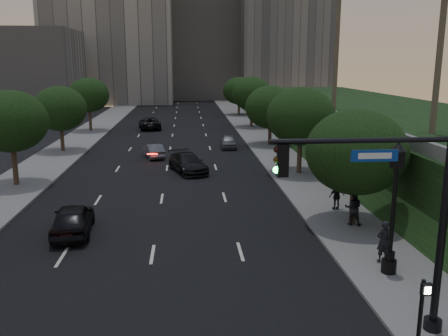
{
  "coord_description": "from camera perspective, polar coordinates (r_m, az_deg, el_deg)",
  "views": [
    {
      "loc": [
        1.61,
        -15.23,
        8.49
      ],
      "look_at": [
        3.38,
        6.63,
        3.6
      ],
      "focal_mm": 38.0,
      "sensor_mm": 36.0,
      "label": 1
    }
  ],
  "objects": [
    {
      "name": "sidewalk_left",
      "position": [
        47.51,
        -19.02,
        1.67
      ],
      "size": [
        4.5,
        140.0,
        0.15
      ],
      "primitive_type": "cube",
      "color": "slate",
      "rests_on": "ground"
    },
    {
      "name": "street_lamp",
      "position": [
        19.97,
        19.66,
        -5.24
      ],
      "size": [
        0.64,
        0.64,
        5.62
      ],
      "color": "black",
      "rests_on": "ground"
    },
    {
      "name": "traffic_signal_mast",
      "position": [
        15.46,
        21.3,
        -6.48
      ],
      "size": [
        5.68,
        0.56,
        7.0
      ],
      "color": "black",
      "rests_on": "ground"
    },
    {
      "name": "office_block_left",
      "position": [
        108.62,
        -13.43,
        16.2
      ],
      "size": [
        26.0,
        20.0,
        32.0
      ],
      "primitive_type": "cube",
      "color": "gray",
      "rests_on": "ground"
    },
    {
      "name": "tree_right_c",
      "position": [
        49.21,
        5.6,
        7.3
      ],
      "size": [
        5.2,
        5.2,
        6.24
      ],
      "color": "#38281C",
      "rests_on": "ground"
    },
    {
      "name": "tree_right_b",
      "position": [
        36.51,
        9.22,
        6.16
      ],
      "size": [
        5.2,
        5.2,
        6.74
      ],
      "color": "#38281C",
      "rests_on": "ground"
    },
    {
      "name": "pedestrian_c",
      "position": [
        28.2,
        13.42,
        -3.31
      ],
      "size": [
        0.98,
        0.54,
        1.59
      ],
      "primitive_type": "imported",
      "rotation": [
        0.0,
        0.0,
        3.31
      ],
      "color": "black",
      "rests_on": "sidewalk_right"
    },
    {
      "name": "tree_right_a",
      "position": [
        25.2,
        15.63,
        1.89
      ],
      "size": [
        5.2,
        5.2,
        6.24
      ],
      "color": "#38281C",
      "rests_on": "ground"
    },
    {
      "name": "parapet_wall",
      "position": [
        45.03,
        10.78,
        7.07
      ],
      "size": [
        0.35,
        90.0,
        0.7
      ],
      "primitive_type": "cube",
      "color": "slate",
      "rests_on": "embankment"
    },
    {
      "name": "office_block_mid",
      "position": [
        117.4,
        -2.58,
        14.76
      ],
      "size": [
        22.0,
        18.0,
        26.0
      ],
      "primitive_type": "cube",
      "color": "#9F9B92",
      "rests_on": "ground"
    },
    {
      "name": "sedan_near_right",
      "position": [
        37.47,
        -4.37,
        0.6
      ],
      "size": [
        3.55,
        5.53,
        1.49
      ],
      "primitive_type": "imported",
      "rotation": [
        0.0,
        0.0,
        0.31
      ],
      "color": "black",
      "rests_on": "ground"
    },
    {
      "name": "pedestrian_signal",
      "position": [
        15.2,
        22.7,
        -15.58
      ],
      "size": [
        0.3,
        0.33,
        2.5
      ],
      "color": "black",
      "rests_on": "ground"
    },
    {
      "name": "pedestrian_b",
      "position": [
        25.73,
        15.29,
        -4.64
      ],
      "size": [
        1.07,
        0.93,
        1.85
      ],
      "primitive_type": "imported",
      "rotation": [
        0.0,
        0.0,
        2.84
      ],
      "color": "black",
      "rests_on": "sidewalk_right"
    },
    {
      "name": "tree_right_e",
      "position": [
        77.85,
        1.8,
        9.27
      ],
      "size": [
        5.2,
        5.2,
        6.24
      ],
      "color": "#38281C",
      "rests_on": "ground"
    },
    {
      "name": "office_block_right",
      "position": [
        113.86,
        7.04,
        17.27
      ],
      "size": [
        20.0,
        22.0,
        36.0
      ],
      "primitive_type": "cube",
      "color": "gray",
      "rests_on": "ground"
    },
    {
      "name": "tree_left_c",
      "position": [
        47.93,
        -19.14,
        6.75
      ],
      "size": [
        5.0,
        5.0,
        6.34
      ],
      "color": "#38281C",
      "rests_on": "ground"
    },
    {
      "name": "road_surface",
      "position": [
        46.05,
        -6.56,
        1.87
      ],
      "size": [
        16.0,
        140.0,
        0.02
      ],
      "primitive_type": "cube",
      "color": "black",
      "rests_on": "ground"
    },
    {
      "name": "tree_left_b",
      "position": [
        35.52,
        -24.3,
        5.13
      ],
      "size": [
        5.0,
        5.0,
        6.71
      ],
      "color": "#38281C",
      "rests_on": "ground"
    },
    {
      "name": "embankment",
      "position": [
        48.24,
        20.47,
        4.04
      ],
      "size": [
        18.0,
        90.0,
        4.0
      ],
      "primitive_type": "cube",
      "color": "black",
      "rests_on": "ground"
    },
    {
      "name": "tree_right_d",
      "position": [
        62.96,
        3.35,
        8.93
      ],
      "size": [
        5.2,
        5.2,
        6.74
      ],
      "color": "#38281C",
      "rests_on": "ground"
    },
    {
      "name": "office_block_filler",
      "position": [
        89.6,
        -23.0,
        10.64
      ],
      "size": [
        18.0,
        16.0,
        14.0
      ],
      "primitive_type": "cube",
      "color": "#9F9B92",
      "rests_on": "ground"
    },
    {
      "name": "sedan_mid_left",
      "position": [
        43.61,
        -8.43,
        2.06
      ],
      "size": [
        2.29,
        4.09,
        1.28
      ],
      "primitive_type": "imported",
      "rotation": [
        0.0,
        0.0,
        3.4
      ],
      "color": "#515358",
      "rests_on": "ground"
    },
    {
      "name": "sedan_near_left",
      "position": [
        25.17,
        -17.75,
        -5.87
      ],
      "size": [
        2.3,
        4.79,
        1.58
      ],
      "primitive_type": "imported",
      "rotation": [
        0.0,
        0.0,
        3.24
      ],
      "color": "black",
      "rests_on": "ground"
    },
    {
      "name": "sidewalk_right",
      "position": [
        46.81,
        6.08,
        2.14
      ],
      "size": [
        4.5,
        140.0,
        0.15
      ],
      "primitive_type": "cube",
      "color": "slate",
      "rests_on": "ground"
    },
    {
      "name": "pedestrian_a",
      "position": [
        21.51,
        18.62,
        -8.33
      ],
      "size": [
        0.76,
        0.6,
        1.81
      ],
      "primitive_type": "imported",
      "rotation": [
        0.0,
        0.0,
        3.42
      ],
      "color": "black",
      "rests_on": "sidewalk_right"
    },
    {
      "name": "ground",
      "position": [
        17.51,
        -9.72,
        -16.63
      ],
      "size": [
        160.0,
        160.0,
        0.0
      ],
      "primitive_type": "plane",
      "color": "black",
      "rests_on": "ground"
    },
    {
      "name": "sedan_far_left",
      "position": [
        62.7,
        -8.94,
        5.35
      ],
      "size": [
        3.37,
        5.92,
        1.56
      ],
      "primitive_type": "imported",
      "rotation": [
        0.0,
        0.0,
        3.29
      ],
      "color": "black",
      "rests_on": "ground"
    },
    {
      "name": "tree_left_d",
      "position": [
        61.52,
        -15.96,
        8.44
      ],
      "size": [
        5.0,
        5.0,
        6.71
      ],
      "color": "#38281C",
      "rests_on": "ground"
    },
    {
      "name": "sedan_far_right",
      "position": [
        48.17,
        0.52,
        3.22
      ],
      "size": [
        1.7,
        3.97,
        1.34
      ],
      "primitive_type": "imported",
      "rotation": [
        0.0,
        0.0,
        -0.03
      ],
      "color": "slate",
      "rests_on": "ground"
    }
  ]
}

